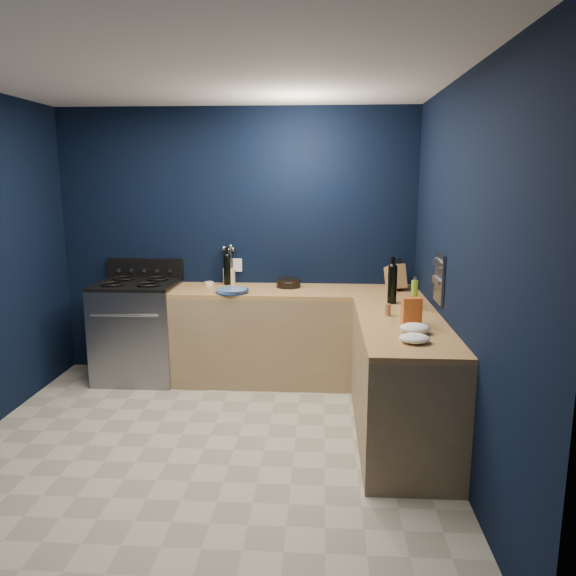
# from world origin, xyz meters

# --- Properties ---
(floor) EXTENTS (3.50, 3.50, 0.02)m
(floor) POSITION_xyz_m (0.00, 0.00, -0.01)
(floor) COLOR #AAA495
(floor) RESTS_ON ground
(ceiling) EXTENTS (3.50, 3.50, 0.02)m
(ceiling) POSITION_xyz_m (0.00, 0.00, 2.61)
(ceiling) COLOR silver
(ceiling) RESTS_ON ground
(wall_back) EXTENTS (3.50, 0.02, 2.60)m
(wall_back) POSITION_xyz_m (0.00, 1.76, 1.30)
(wall_back) COLOR black
(wall_back) RESTS_ON ground
(wall_right) EXTENTS (0.02, 3.50, 2.60)m
(wall_right) POSITION_xyz_m (1.76, 0.00, 1.30)
(wall_right) COLOR black
(wall_right) RESTS_ON ground
(wall_front) EXTENTS (3.50, 0.02, 2.60)m
(wall_front) POSITION_xyz_m (0.00, -1.76, 1.30)
(wall_front) COLOR black
(wall_front) RESTS_ON ground
(cab_back) EXTENTS (2.30, 0.63, 0.86)m
(cab_back) POSITION_xyz_m (0.60, 1.44, 0.43)
(cab_back) COLOR #987D59
(cab_back) RESTS_ON floor
(top_back) EXTENTS (2.30, 0.63, 0.04)m
(top_back) POSITION_xyz_m (0.60, 1.44, 0.88)
(top_back) COLOR olive
(top_back) RESTS_ON cab_back
(cab_right) EXTENTS (0.63, 1.67, 0.86)m
(cab_right) POSITION_xyz_m (1.44, 0.29, 0.43)
(cab_right) COLOR #987D59
(cab_right) RESTS_ON floor
(top_right) EXTENTS (0.63, 1.67, 0.04)m
(top_right) POSITION_xyz_m (1.44, 0.29, 0.88)
(top_right) COLOR olive
(top_right) RESTS_ON cab_right
(gas_range) EXTENTS (0.76, 0.66, 0.92)m
(gas_range) POSITION_xyz_m (-0.93, 1.42, 0.46)
(gas_range) COLOR gray
(gas_range) RESTS_ON floor
(oven_door) EXTENTS (0.59, 0.02, 0.42)m
(oven_door) POSITION_xyz_m (-0.93, 1.10, 0.45)
(oven_door) COLOR black
(oven_door) RESTS_ON gas_range
(cooktop) EXTENTS (0.76, 0.66, 0.03)m
(cooktop) POSITION_xyz_m (-0.93, 1.42, 0.94)
(cooktop) COLOR black
(cooktop) RESTS_ON gas_range
(backguard) EXTENTS (0.76, 0.06, 0.20)m
(backguard) POSITION_xyz_m (-0.93, 1.72, 1.04)
(backguard) COLOR black
(backguard) RESTS_ON gas_range
(spice_panel) EXTENTS (0.02, 0.28, 0.38)m
(spice_panel) POSITION_xyz_m (1.74, 0.55, 1.18)
(spice_panel) COLOR gray
(spice_panel) RESTS_ON wall_right
(wall_outlet) EXTENTS (0.09, 0.02, 0.13)m
(wall_outlet) POSITION_xyz_m (0.00, 1.74, 1.08)
(wall_outlet) COLOR white
(wall_outlet) RESTS_ON wall_back
(plate_stack) EXTENTS (0.30, 0.30, 0.04)m
(plate_stack) POSITION_xyz_m (0.02, 1.24, 0.92)
(plate_stack) COLOR #3C699D
(plate_stack) RESTS_ON top_back
(ramekin) EXTENTS (0.11, 0.11, 0.03)m
(ramekin) POSITION_xyz_m (-0.26, 1.60, 0.92)
(ramekin) COLOR white
(ramekin) RESTS_ON top_back
(utensil_crock) EXTENTS (0.12, 0.12, 0.15)m
(utensil_crock) POSITION_xyz_m (-0.08, 1.69, 0.98)
(utensil_crock) COLOR beige
(utensil_crock) RESTS_ON top_back
(wine_bottle_back) EXTENTS (0.08, 0.08, 0.29)m
(wine_bottle_back) POSITION_xyz_m (-0.09, 1.64, 1.04)
(wine_bottle_back) COLOR black
(wine_bottle_back) RESTS_ON top_back
(lemon_basket) EXTENTS (0.30, 0.30, 0.09)m
(lemon_basket) POSITION_xyz_m (0.52, 1.54, 0.94)
(lemon_basket) COLOR black
(lemon_basket) RESTS_ON top_back
(knife_block) EXTENTS (0.20, 0.29, 0.28)m
(knife_block) POSITION_xyz_m (1.53, 1.50, 1.01)
(knife_block) COLOR olive
(knife_block) RESTS_ON top_back
(wine_bottle_right) EXTENTS (0.09, 0.09, 0.31)m
(wine_bottle_right) POSITION_xyz_m (1.43, 0.90, 1.06)
(wine_bottle_right) COLOR black
(wine_bottle_right) RESTS_ON top_right
(oil_bottle) EXTENTS (0.07, 0.07, 0.23)m
(oil_bottle) POSITION_xyz_m (1.58, 0.71, 1.02)
(oil_bottle) COLOR #7AA824
(oil_bottle) RESTS_ON top_right
(spice_jar_near) EXTENTS (0.04, 0.04, 0.09)m
(spice_jar_near) POSITION_xyz_m (1.34, 0.46, 0.95)
(spice_jar_near) COLOR olive
(spice_jar_near) RESTS_ON top_right
(spice_jar_far) EXTENTS (0.05, 0.05, 0.09)m
(spice_jar_far) POSITION_xyz_m (1.50, 0.65, 0.94)
(spice_jar_far) COLOR olive
(spice_jar_far) RESTS_ON top_right
(crouton_bag) EXTENTS (0.15, 0.09, 0.20)m
(crouton_bag) POSITION_xyz_m (1.48, 0.19, 1.00)
(crouton_bag) COLOR #B90A17
(crouton_bag) RESTS_ON top_right
(towel_front) EXTENTS (0.25, 0.23, 0.07)m
(towel_front) POSITION_xyz_m (1.47, -0.02, 0.94)
(towel_front) COLOR white
(towel_front) RESTS_ON top_right
(towel_end) EXTENTS (0.24, 0.23, 0.06)m
(towel_end) POSITION_xyz_m (1.43, -0.23, 0.93)
(towel_end) COLOR white
(towel_end) RESTS_ON top_right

